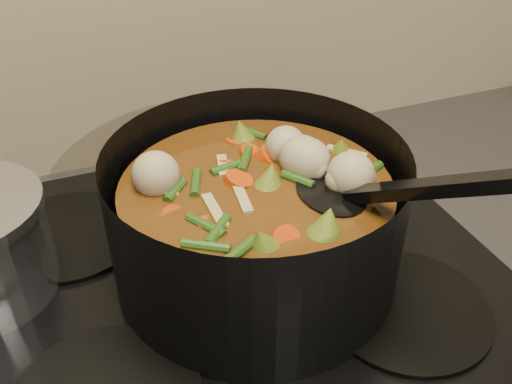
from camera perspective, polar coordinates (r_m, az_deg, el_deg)
name	(u,v)px	position (r m, az deg, el deg)	size (l,w,h in m)	color
stovetop	(225,276)	(0.67, -3.08, -8.36)	(0.62, 0.54, 0.03)	black
stockpot	(257,220)	(0.62, 0.07, -2.85)	(0.38, 0.42, 0.23)	black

